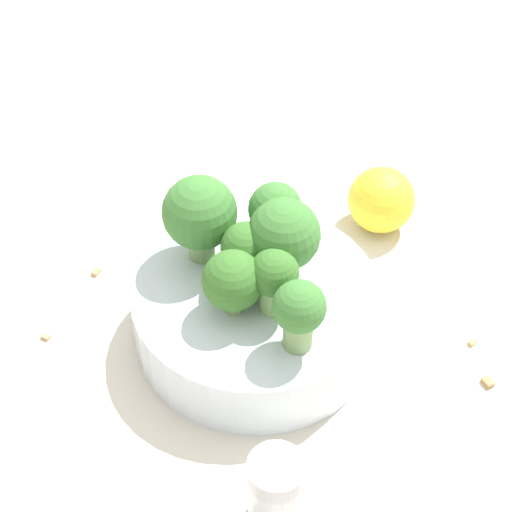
{
  "coord_description": "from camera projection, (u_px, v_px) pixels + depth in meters",
  "views": [
    {
      "loc": [
        0.23,
        0.31,
        0.47
      ],
      "look_at": [
        0.0,
        0.0,
        0.08
      ],
      "focal_mm": 60.0,
      "sensor_mm": 36.0,
      "label": 1
    }
  ],
  "objects": [
    {
      "name": "broccoli_floret_0",
      "position": [
        243.0,
        252.0,
        0.56
      ],
      "size": [
        0.03,
        0.03,
        0.05
      ],
      "color": "#7A9E5B",
      "rests_on": "bowl"
    },
    {
      "name": "broccoli_floret_1",
      "position": [
        275.0,
        213.0,
        0.58
      ],
      "size": [
        0.04,
        0.04,
        0.06
      ],
      "color": "#84AD66",
      "rests_on": "bowl"
    },
    {
      "name": "broccoli_floret_4",
      "position": [
        269.0,
        280.0,
        0.54
      ],
      "size": [
        0.03,
        0.03,
        0.05
      ],
      "color": "#84AD66",
      "rests_on": "bowl"
    },
    {
      "name": "pepper_shaker",
      "position": [
        275.0,
        492.0,
        0.49
      ],
      "size": [
        0.03,
        0.03,
        0.06
      ],
      "color": "silver",
      "rests_on": "ground_plane"
    },
    {
      "name": "broccoli_floret_6",
      "position": [
        283.0,
        235.0,
        0.56
      ],
      "size": [
        0.05,
        0.05,
        0.06
      ],
      "color": "#84AD66",
      "rests_on": "bowl"
    },
    {
      "name": "almond_crumb_4",
      "position": [
        45.0,
        335.0,
        0.6
      ],
      "size": [
        0.01,
        0.01,
        0.01
      ],
      "primitive_type": "cube",
      "rotation": [
        0.0,
        0.0,
        5.19
      ],
      "color": "tan",
      "rests_on": "ground_plane"
    },
    {
      "name": "bowl",
      "position": [
        256.0,
        313.0,
        0.59
      ],
      "size": [
        0.17,
        0.17,
        0.05
      ],
      "primitive_type": "cylinder",
      "color": "silver",
      "rests_on": "ground_plane"
    },
    {
      "name": "almond_crumb_1",
      "position": [
        473.0,
        341.0,
        0.6
      ],
      "size": [
        0.01,
        0.01,
        0.01
      ],
      "primitive_type": "cube",
      "rotation": [
        0.0,
        0.0,
        3.34
      ],
      "color": "tan",
      "rests_on": "ground_plane"
    },
    {
      "name": "broccoli_floret_5",
      "position": [
        233.0,
        281.0,
        0.54
      ],
      "size": [
        0.04,
        0.04,
        0.05
      ],
      "color": "#7A9E5B",
      "rests_on": "bowl"
    },
    {
      "name": "broccoli_floret_2",
      "position": [
        299.0,
        312.0,
        0.52
      ],
      "size": [
        0.03,
        0.03,
        0.05
      ],
      "color": "#7A9E5B",
      "rests_on": "bowl"
    },
    {
      "name": "almond_crumb_3",
      "position": [
        488.0,
        380.0,
        0.58
      ],
      "size": [
        0.01,
        0.01,
        0.01
      ],
      "primitive_type": "cube",
      "rotation": [
        0.0,
        0.0,
        4.57
      ],
      "color": "#AD7F4C",
      "rests_on": "ground_plane"
    },
    {
      "name": "lemon_wedge",
      "position": [
        381.0,
        200.0,
        0.67
      ],
      "size": [
        0.05,
        0.05,
        0.05
      ],
      "primitive_type": "sphere",
      "color": "yellow",
      "rests_on": "ground_plane"
    },
    {
      "name": "ground_plane",
      "position": [
        256.0,
        335.0,
        0.61
      ],
      "size": [
        3.0,
        3.0,
        0.0
      ],
      "primitive_type": "plane",
      "color": "beige"
    },
    {
      "name": "almond_crumb_2",
      "position": [
        96.0,
        270.0,
        0.65
      ],
      "size": [
        0.01,
        0.01,
        0.01
      ],
      "primitive_type": "cube",
      "rotation": [
        0.0,
        0.0,
        0.52
      ],
      "color": "tan",
      "rests_on": "ground_plane"
    },
    {
      "name": "broccoli_floret_3",
      "position": [
        200.0,
        215.0,
        0.57
      ],
      "size": [
        0.05,
        0.05,
        0.07
      ],
      "color": "#7A9E5B",
      "rests_on": "bowl"
    }
  ]
}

